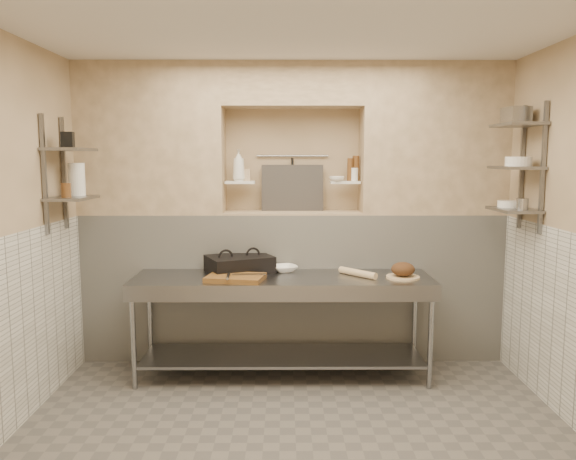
{
  "coord_description": "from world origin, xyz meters",
  "views": [
    {
      "loc": [
        -0.07,
        -3.61,
        1.93
      ],
      "look_at": [
        -0.05,
        0.9,
        1.35
      ],
      "focal_mm": 35.0,
      "sensor_mm": 36.0,
      "label": 1
    }
  ],
  "objects_px": {
    "cutting_board": "(235,278)",
    "bottle_soap": "(239,165)",
    "prep_table": "(282,306)",
    "rolling_pin": "(358,273)",
    "bread_loaf": "(403,269)",
    "mixing_bowl": "(284,269)",
    "jug_left": "(77,179)",
    "bowl_alcove": "(337,179)",
    "panini_press": "(240,264)"
  },
  "relations": [
    {
      "from": "cutting_board",
      "to": "bottle_soap",
      "type": "xyz_separation_m",
      "value": [
        -0.02,
        0.67,
        0.94
      ]
    },
    {
      "from": "prep_table",
      "to": "rolling_pin",
      "type": "distance_m",
      "value": 0.72
    },
    {
      "from": "cutting_board",
      "to": "bottle_soap",
      "type": "bearing_deg",
      "value": 91.45
    },
    {
      "from": "prep_table",
      "to": "bread_loaf",
      "type": "relative_size",
      "value": 12.87
    },
    {
      "from": "mixing_bowl",
      "to": "rolling_pin",
      "type": "height_order",
      "value": "rolling_pin"
    },
    {
      "from": "prep_table",
      "to": "bottle_soap",
      "type": "height_order",
      "value": "bottle_soap"
    },
    {
      "from": "bread_loaf",
      "to": "jug_left",
      "type": "relative_size",
      "value": 0.73
    },
    {
      "from": "jug_left",
      "to": "bread_loaf",
      "type": "bearing_deg",
      "value": -0.61
    },
    {
      "from": "bread_loaf",
      "to": "bowl_alcove",
      "type": "xyz_separation_m",
      "value": [
        -0.53,
        0.56,
        0.76
      ]
    },
    {
      "from": "panini_press",
      "to": "jug_left",
      "type": "height_order",
      "value": "jug_left"
    },
    {
      "from": "cutting_board",
      "to": "bread_loaf",
      "type": "relative_size",
      "value": 2.34
    },
    {
      "from": "jug_left",
      "to": "panini_press",
      "type": "bearing_deg",
      "value": 9.24
    },
    {
      "from": "prep_table",
      "to": "panini_press",
      "type": "relative_size",
      "value": 3.87
    },
    {
      "from": "jug_left",
      "to": "prep_table",
      "type": "bearing_deg",
      "value": 0.46
    },
    {
      "from": "mixing_bowl",
      "to": "rolling_pin",
      "type": "distance_m",
      "value": 0.68
    },
    {
      "from": "mixing_bowl",
      "to": "jug_left",
      "type": "xyz_separation_m",
      "value": [
        -1.76,
        -0.25,
        0.82
      ]
    },
    {
      "from": "rolling_pin",
      "to": "jug_left",
      "type": "bearing_deg",
      "value": -179.04
    },
    {
      "from": "jug_left",
      "to": "cutting_board",
      "type": "bearing_deg",
      "value": -4.73
    },
    {
      "from": "cutting_board",
      "to": "jug_left",
      "type": "xyz_separation_m",
      "value": [
        -1.35,
        0.11,
        0.83
      ]
    },
    {
      "from": "panini_press",
      "to": "bottle_soap",
      "type": "xyz_separation_m",
      "value": [
        -0.03,
        0.34,
        0.89
      ]
    },
    {
      "from": "mixing_bowl",
      "to": "jug_left",
      "type": "distance_m",
      "value": 1.96
    },
    {
      "from": "prep_table",
      "to": "panini_press",
      "type": "xyz_separation_m",
      "value": [
        -0.39,
        0.21,
        0.33
      ]
    },
    {
      "from": "bottle_soap",
      "to": "jug_left",
      "type": "xyz_separation_m",
      "value": [
        -1.33,
        -0.56,
        -0.11
      ]
    },
    {
      "from": "cutting_board",
      "to": "mixing_bowl",
      "type": "bearing_deg",
      "value": 41.07
    },
    {
      "from": "mixing_bowl",
      "to": "bread_loaf",
      "type": "xyz_separation_m",
      "value": [
        1.03,
        -0.28,
        0.05
      ]
    },
    {
      "from": "bread_loaf",
      "to": "bottle_soap",
      "type": "distance_m",
      "value": 1.8
    },
    {
      "from": "cutting_board",
      "to": "bowl_alcove",
      "type": "distance_m",
      "value": 1.38
    },
    {
      "from": "mixing_bowl",
      "to": "prep_table",
      "type": "bearing_deg",
      "value": -94.16
    },
    {
      "from": "mixing_bowl",
      "to": "jug_left",
      "type": "height_order",
      "value": "jug_left"
    },
    {
      "from": "rolling_pin",
      "to": "bowl_alcove",
      "type": "bearing_deg",
      "value": 106.77
    },
    {
      "from": "bottle_soap",
      "to": "jug_left",
      "type": "bearing_deg",
      "value": -157.2
    },
    {
      "from": "rolling_pin",
      "to": "mixing_bowl",
      "type": "bearing_deg",
      "value": 162.03
    },
    {
      "from": "jug_left",
      "to": "bowl_alcove",
      "type": "bearing_deg",
      "value": 13.17
    },
    {
      "from": "bottle_soap",
      "to": "bread_loaf",
      "type": "bearing_deg",
      "value": -22.0
    },
    {
      "from": "bread_loaf",
      "to": "bottle_soap",
      "type": "height_order",
      "value": "bottle_soap"
    },
    {
      "from": "prep_table",
      "to": "bottle_soap",
      "type": "relative_size",
      "value": 8.75
    },
    {
      "from": "mixing_bowl",
      "to": "bowl_alcove",
      "type": "xyz_separation_m",
      "value": [
        0.5,
        0.28,
        0.81
      ]
    },
    {
      "from": "prep_table",
      "to": "bread_loaf",
      "type": "xyz_separation_m",
      "value": [
        1.04,
        -0.04,
        0.33
      ]
    },
    {
      "from": "bowl_alcove",
      "to": "panini_press",
      "type": "bearing_deg",
      "value": -161.17
    },
    {
      "from": "rolling_pin",
      "to": "jug_left",
      "type": "distance_m",
      "value": 2.54
    },
    {
      "from": "bottle_soap",
      "to": "bowl_alcove",
      "type": "distance_m",
      "value": 0.94
    },
    {
      "from": "cutting_board",
      "to": "prep_table",
      "type": "bearing_deg",
      "value": 17.56
    },
    {
      "from": "rolling_pin",
      "to": "jug_left",
      "type": "height_order",
      "value": "jug_left"
    },
    {
      "from": "prep_table",
      "to": "cutting_board",
      "type": "xyz_separation_m",
      "value": [
        -0.4,
        -0.13,
        0.28
      ]
    },
    {
      "from": "panini_press",
      "to": "rolling_pin",
      "type": "distance_m",
      "value": 1.07
    },
    {
      "from": "cutting_board",
      "to": "rolling_pin",
      "type": "distance_m",
      "value": 1.07
    },
    {
      "from": "rolling_pin",
      "to": "bread_loaf",
      "type": "distance_m",
      "value": 0.39
    },
    {
      "from": "rolling_pin",
      "to": "panini_press",
      "type": "bearing_deg",
      "value": 170.26
    },
    {
      "from": "panini_press",
      "to": "rolling_pin",
      "type": "height_order",
      "value": "panini_press"
    },
    {
      "from": "bottle_soap",
      "to": "bowl_alcove",
      "type": "relative_size",
      "value": 2.07
    }
  ]
}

